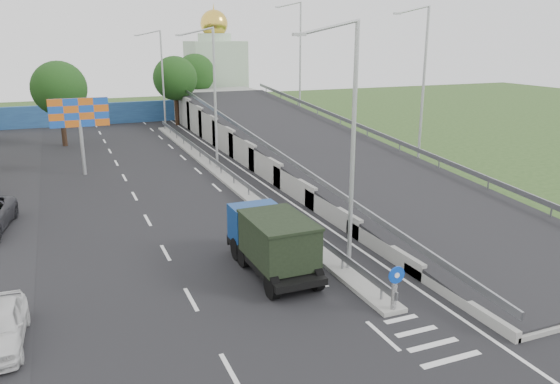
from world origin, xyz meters
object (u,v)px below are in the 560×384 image
lamp_post_near (349,137)px  dump_truck (272,240)px  billboard (79,117)px  sign_bollard (395,288)px  lamp_post_mid (212,91)px  church (216,70)px  lamp_post_far (161,74)px

lamp_post_near → dump_truck: size_ratio=1.69×
lamp_post_near → billboard: bearing=112.5°
lamp_post_near → billboard: 23.87m
sign_bollard → lamp_post_mid: bearing=89.7°
lamp_post_near → dump_truck: bearing=155.5°
sign_bollard → church: size_ratio=0.12×
sign_bollard → billboard: bearing=109.2°
lamp_post_mid → billboard: size_ratio=1.83×
church → dump_truck: (-12.70, -52.72, -3.86)m
sign_bollard → lamp_post_far: lamp_post_far is taller
lamp_post_near → lamp_post_mid: 20.00m
lamp_post_mid → sign_bollard: bearing=-90.3°
billboard → dump_truck: 21.83m
church → sign_bollard: bearing=-99.8°
lamp_post_mid → church: church is taller
lamp_post_far → lamp_post_near: bearing=-90.0°
sign_bollard → lamp_post_near: size_ratio=0.17×
dump_truck → sign_bollard: bearing=-62.9°
lamp_post_near → lamp_post_far: 40.00m
lamp_post_mid → dump_truck: lamp_post_mid is taller
lamp_post_mid → billboard: 9.47m
dump_truck → lamp_post_mid: bearing=80.7°
sign_bollard → dump_truck: size_ratio=0.28×
sign_bollard → church: 58.84m
lamp_post_mid → church: (9.89, 34.00, -0.50)m
lamp_post_mid → dump_truck: (-2.81, -18.72, -4.36)m
sign_bollard → lamp_post_near: 6.12m
lamp_post_far → billboard: 20.24m
sign_bollard → lamp_post_near: bearing=88.4°
sign_bollard → lamp_post_far: bearing=89.9°
billboard → dump_truck: (6.30, -20.72, -2.74)m
lamp_post_near → dump_truck: lamp_post_near is taller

